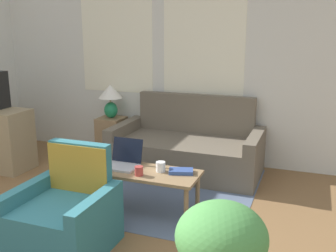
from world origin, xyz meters
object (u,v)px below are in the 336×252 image
couch (188,150)px  coffee_table (145,176)px  potted_plant (221,243)px  book_red (181,171)px  cup_navy (161,167)px  table_lamp (110,96)px  laptop (123,160)px  armchair (66,218)px  cup_yellow (139,171)px

couch → coffee_table: 1.33m
couch → potted_plant: couch is taller
couch → book_red: (0.33, -1.25, 0.19)m
cup_navy → potted_plant: size_ratio=0.14×
cup_navy → potted_plant: potted_plant is taller
couch → coffee_table: bearing=-90.7°
couch → potted_plant: size_ratio=2.58×
table_lamp → potted_plant: 3.41m
laptop → cup_navy: laptop is taller
armchair → laptop: 0.89m
cup_yellow → potted_plant: size_ratio=0.12×
couch → cup_navy: (0.13, -1.28, 0.22)m
table_lamp → potted_plant: size_ratio=0.66×
cup_yellow → potted_plant: 1.37m
couch → cup_yellow: couch is taller
book_red → potted_plant: potted_plant is taller
book_red → couch: bearing=104.9°
armchair → laptop: armchair is taller
laptop → cup_navy: size_ratio=3.33×
laptop → book_red: bearing=1.4°
laptop → book_red: size_ratio=1.25×
book_red → cup_yellow: bearing=-150.3°
couch → armchair: size_ratio=2.21×
couch → book_red: bearing=-75.1°
table_lamp → cup_yellow: bearing=-54.1°
table_lamp → laptop: 1.77m
armchair → potted_plant: bearing=-10.8°
table_lamp → armchair: bearing=-70.4°
couch → armchair: (-0.38, -2.12, -0.01)m
armchair → book_red: (0.72, 0.87, 0.20)m
potted_plant → couch: bearing=112.5°
potted_plant → coffee_table: bearing=133.5°
couch → book_red: couch is taller
cup_navy → cup_yellow: (-0.15, -0.17, -0.00)m
couch → armchair: bearing=-100.3°
book_red → potted_plant: bearing=-59.9°
cup_yellow → cup_navy: bearing=47.8°
couch → coffee_table: couch is taller
cup_yellow → potted_plant: (1.01, -0.93, -0.03)m
armchair → table_lamp: 2.53m
cup_yellow → table_lamp: bearing=125.9°
laptop → potted_plant: size_ratio=0.45×
coffee_table → laptop: 0.29m
armchair → laptop: (0.11, 0.85, 0.24)m
cup_navy → potted_plant: 1.39m
coffee_table → laptop: size_ratio=3.28×
laptop → cup_navy: bearing=-2.3°
laptop → book_red: laptop is taller
table_lamp → coffee_table: size_ratio=0.44×
table_lamp → coffee_table: (1.19, -1.52, -0.48)m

